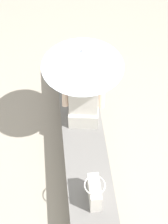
% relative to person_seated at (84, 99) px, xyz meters
% --- Properties ---
extents(ground_plane, '(14.00, 14.00, 0.00)m').
position_rel_person_seated_xyz_m(ground_plane, '(-0.31, 0.03, -0.79)').
color(ground_plane, '#9E9384').
extents(stone_bench, '(2.79, 0.48, 0.40)m').
position_rel_person_seated_xyz_m(stone_bench, '(-0.31, 0.03, -0.59)').
color(stone_bench, slate).
rests_on(stone_bench, ground).
extents(person_seated, '(0.33, 0.50, 0.90)m').
position_rel_person_seated_xyz_m(person_seated, '(0.00, 0.00, 0.00)').
color(person_seated, beige).
rests_on(person_seated, stone_bench).
extents(parasol, '(0.83, 0.83, 1.10)m').
position_rel_person_seated_xyz_m(parasol, '(0.02, 0.01, 0.59)').
color(parasol, '#B7B7BC').
rests_on(parasol, stone_bench).
extents(handbag_black, '(0.27, 0.20, 0.34)m').
position_rel_person_seated_xyz_m(handbag_black, '(-1.01, 0.01, -0.22)').
color(handbag_black, silver).
rests_on(handbag_black, stone_bench).
extents(magazine, '(0.32, 0.25, 0.01)m').
position_rel_person_seated_xyz_m(magazine, '(0.62, -0.02, -0.38)').
color(magazine, '#D83866').
rests_on(magazine, stone_bench).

